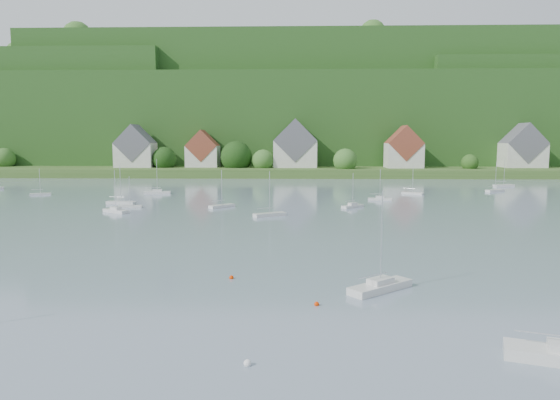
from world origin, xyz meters
name	(u,v)px	position (x,y,z in m)	size (l,w,h in m)	color
far_shore_strip	(283,169)	(0.00, 200.00, 1.50)	(600.00, 60.00, 3.00)	#375821
forested_ridge	(287,121)	(0.39, 268.57, 22.89)	(620.00, 181.22, 69.89)	#173D13
village_building_0	(136,150)	(-55.00, 187.00, 9.51)	(14.00, 10.40, 16.00)	beige
village_building_1	(203,152)	(-30.00, 189.00, 8.75)	(12.00, 9.36, 14.00)	beige
village_building_2	(295,148)	(5.00, 188.00, 10.27)	(16.00, 11.44, 18.00)	beige
village_building_3	(404,150)	(45.00, 186.00, 9.43)	(13.00, 10.40, 15.50)	beige
village_building_4	(523,150)	(90.00, 190.00, 9.59)	(15.00, 10.40, 16.50)	beige
near_sailboat_3	(380,286)	(12.87, 39.12, 0.47)	(6.45, 5.83, 9.20)	silver
mooring_buoy_1	(247,365)	(2.24, 23.16, 0.00)	(0.50, 0.50, 0.50)	white
mooring_buoy_2	(317,305)	(6.92, 34.73, 0.00)	(0.42, 0.42, 0.42)	#E53200
mooring_buoy_3	(231,279)	(-1.16, 42.73, 0.00)	(0.44, 0.44, 0.44)	#E53200
far_sailboat_cluster	(254,196)	(-4.62, 113.45, 0.37)	(196.54, 66.13, 8.71)	silver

